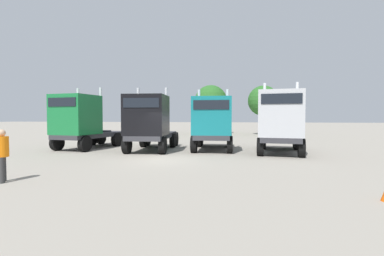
% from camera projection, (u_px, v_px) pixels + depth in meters
% --- Properties ---
extents(ground, '(200.00, 200.00, 0.00)m').
position_uv_depth(ground, '(162.00, 160.00, 14.47)').
color(ground, gray).
extents(semi_truck_green, '(3.30, 6.21, 4.26)m').
position_uv_depth(semi_truck_green, '(82.00, 121.00, 19.00)').
color(semi_truck_green, '#333338').
rests_on(semi_truck_green, ground).
extents(semi_truck_black, '(2.96, 6.19, 4.16)m').
position_uv_depth(semi_truck_black, '(149.00, 122.00, 17.80)').
color(semi_truck_black, '#333338').
rests_on(semi_truck_black, ground).
extents(semi_truck_teal, '(2.80, 5.88, 4.05)m').
position_uv_depth(semi_truck_teal, '(213.00, 123.00, 18.11)').
color(semi_truck_teal, '#333338').
rests_on(semi_truck_teal, ground).
extents(semi_truck_silver, '(3.21, 6.11, 4.31)m').
position_uv_depth(semi_truck_silver, '(280.00, 122.00, 16.49)').
color(semi_truck_silver, '#333338').
rests_on(semi_truck_silver, ground).
extents(visitor_in_hivis, '(0.55, 0.55, 1.80)m').
position_uv_depth(visitor_in_hivis, '(2.00, 152.00, 9.42)').
color(visitor_in_hivis, '#343434').
rests_on(visitor_in_hivis, ground).
extents(oak_far_left, '(3.45, 3.45, 5.11)m').
position_uv_depth(oak_far_left, '(154.00, 107.00, 34.20)').
color(oak_far_left, '#4C3823').
rests_on(oak_far_left, ground).
extents(oak_far_centre, '(4.29, 4.29, 6.39)m').
position_uv_depth(oak_far_centre, '(211.00, 102.00, 36.67)').
color(oak_far_centre, '#4C3823').
rests_on(oak_far_centre, ground).
extents(oak_far_right, '(3.71, 3.71, 6.05)m').
position_uv_depth(oak_far_right, '(263.00, 101.00, 34.09)').
color(oak_far_right, '#4C3823').
rests_on(oak_far_right, ground).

